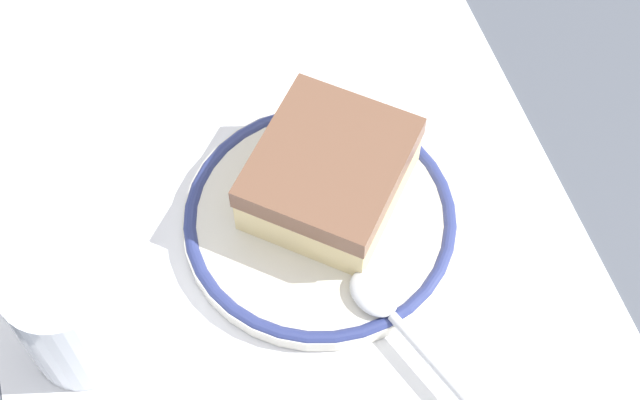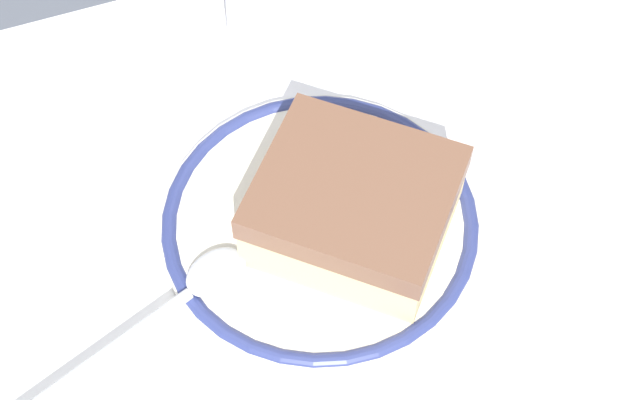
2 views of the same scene
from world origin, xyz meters
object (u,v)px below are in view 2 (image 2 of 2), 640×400
Objects in this scene: plate at (320,224)px; napkin at (52,389)px; cup at (173,6)px; cake_slice at (354,206)px; spoon at (177,301)px.

napkin is (0.16, 0.04, -0.01)m from plate.
cake_slice is at bearing 106.84° from cup.
cup is 0.23m from napkin.
plate is at bearing -165.20° from spoon.
cake_slice is at bearing -173.32° from spoon.
cake_slice reaches higher than plate.
napkin is at bearing 14.46° from spoon.
spoon is 1.74× the size of cup.
plate is 0.16m from napkin.
napkin is (0.07, 0.02, -0.01)m from spoon.
cup is at bearing -73.16° from cake_slice.
cake_slice reaches higher than napkin.
cup reaches higher than spoon.
spoon reaches higher than napkin.
cake_slice is 1.60× the size of cup.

